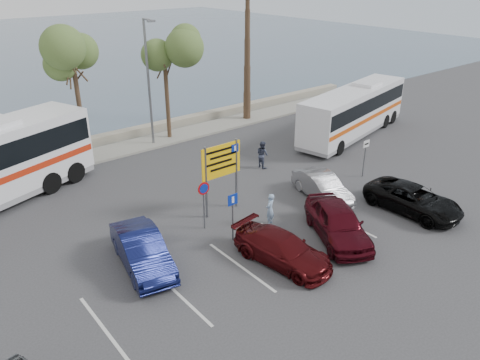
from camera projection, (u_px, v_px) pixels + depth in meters
ground at (248, 246)px, 20.25m from camera, size 120.00×120.00×0.00m
kerb_strip at (109, 152)px, 30.13m from camera, size 44.00×2.40×0.15m
seawall at (96, 141)px, 31.45m from camera, size 48.00×0.80×0.60m
tree_mid at (71, 50)px, 26.52m from camera, size 3.20×3.20×8.00m
tree_right at (164, 48)px, 30.14m from camera, size 3.20×3.20×7.40m
street_lamp_right at (149, 77)px, 29.60m from camera, size 0.45×1.15×8.01m
direction_sign at (221, 166)px, 22.07m from camera, size 2.20×0.12×3.60m
sign_no_stop at (204, 198)px, 20.94m from camera, size 0.60×0.08×2.35m
sign_parking at (233, 210)px, 20.08m from camera, size 0.50×0.07×2.25m
sign_taxi at (365, 153)px, 26.28m from camera, size 0.50×0.07×2.20m
lane_markings at (242, 266)px, 18.90m from camera, size 12.02×4.20×0.01m
coach_bus_right at (354, 113)px, 32.69m from camera, size 11.59×4.78×3.53m
car_blue at (142, 250)px, 18.60m from camera, size 2.38×4.68×1.47m
car_maroon at (282, 249)px, 18.87m from camera, size 2.42×4.57×1.26m
car_red at (338, 222)px, 20.52m from camera, size 3.84×4.98×1.58m
suv_black at (413, 199)px, 22.82m from camera, size 2.33×4.81×1.32m
car_silver_b at (322, 187)px, 24.11m from camera, size 2.31×4.19×1.31m
pedestrian_near at (270, 209)px, 21.64m from camera, size 0.67×0.56×1.55m
pedestrian_far at (262, 154)px, 27.79m from camera, size 0.64×0.81×1.64m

